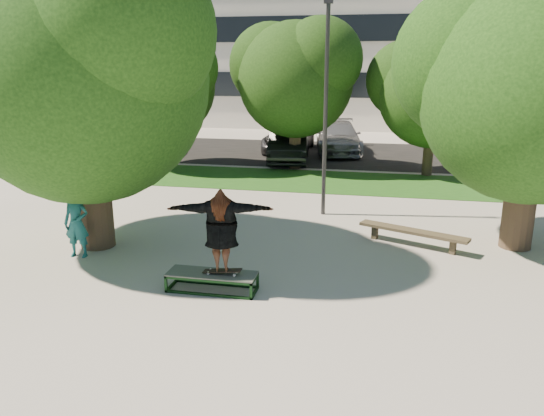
% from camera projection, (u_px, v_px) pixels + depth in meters
% --- Properties ---
extents(ground, '(120.00, 120.00, 0.00)m').
position_uv_depth(ground, '(252.00, 274.00, 11.53)').
color(ground, gray).
rests_on(ground, ground).
extents(grass_strip, '(30.00, 4.00, 0.02)m').
position_uv_depth(grass_strip, '(336.00, 182.00, 20.30)').
color(grass_strip, '#1B4A15').
rests_on(grass_strip, ground).
extents(asphalt_strip, '(40.00, 8.00, 0.01)m').
position_uv_depth(asphalt_strip, '(327.00, 153.00, 26.63)').
color(asphalt_strip, black).
rests_on(asphalt_strip, ground).
extents(tree_left, '(6.96, 5.95, 7.12)m').
position_uv_depth(tree_left, '(80.00, 63.00, 12.21)').
color(tree_left, '#38281E').
rests_on(tree_left, ground).
extents(tree_right, '(6.24, 5.33, 6.51)m').
position_uv_depth(tree_right, '(531.00, 78.00, 12.20)').
color(tree_right, '#38281E').
rests_on(tree_right, ground).
extents(bg_tree_left, '(5.28, 4.51, 5.77)m').
position_uv_depth(bg_tree_left, '(161.00, 80.00, 22.26)').
color(bg_tree_left, '#38281E').
rests_on(bg_tree_left, ground).
extents(bg_tree_mid, '(5.76, 4.92, 6.24)m').
position_uv_depth(bg_tree_mid, '(294.00, 73.00, 22.07)').
color(bg_tree_mid, '#38281E').
rests_on(bg_tree_mid, ground).
extents(bg_tree_right, '(5.04, 4.31, 5.43)m').
position_uv_depth(bg_tree_right, '(431.00, 87.00, 20.66)').
color(bg_tree_right, '#38281E').
rests_on(bg_tree_right, ground).
extents(lamppost, '(0.25, 0.15, 6.11)m').
position_uv_depth(lamppost, '(326.00, 109.00, 15.21)').
color(lamppost, '#2D2D30').
rests_on(lamppost, ground).
extents(office_building, '(30.00, 14.12, 16.00)m').
position_uv_depth(office_building, '(325.00, 13.00, 39.98)').
color(office_building, silver).
rests_on(office_building, ground).
extents(grind_box, '(1.80, 0.60, 0.38)m').
position_uv_depth(grind_box, '(212.00, 282.00, 10.64)').
color(grind_box, black).
rests_on(grind_box, ground).
extents(skater_rig, '(2.11, 0.89, 1.74)m').
position_uv_depth(skater_rig, '(221.00, 230.00, 10.31)').
color(skater_rig, white).
rests_on(skater_rig, grind_box).
extents(bystander, '(0.62, 0.43, 1.64)m').
position_uv_depth(bystander, '(77.00, 223.00, 12.36)').
color(bystander, '#18585C').
rests_on(bystander, ground).
extents(bench, '(2.67, 1.43, 0.42)m').
position_uv_depth(bench, '(413.00, 233.00, 13.18)').
color(bench, '#473D2A').
rests_on(bench, ground).
extents(car_silver_a, '(2.38, 4.39, 1.42)m').
position_uv_depth(car_silver_a, '(152.00, 142.00, 25.68)').
color(car_silver_a, '#B9BABF').
rests_on(car_silver_a, asphalt_strip).
extents(car_dark, '(2.33, 5.03, 1.60)m').
position_uv_depth(car_dark, '(289.00, 144.00, 24.36)').
color(car_dark, black).
rests_on(car_dark, asphalt_strip).
extents(car_grey, '(2.47, 5.01, 1.37)m').
position_uv_depth(car_grey, '(289.00, 138.00, 27.05)').
color(car_grey, '#535257').
rests_on(car_grey, asphalt_strip).
extents(car_silver_b, '(2.88, 5.53, 1.53)m').
position_uv_depth(car_silver_b, '(338.00, 137.00, 26.81)').
color(car_silver_b, '#9F9FA3').
rests_on(car_silver_b, asphalt_strip).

